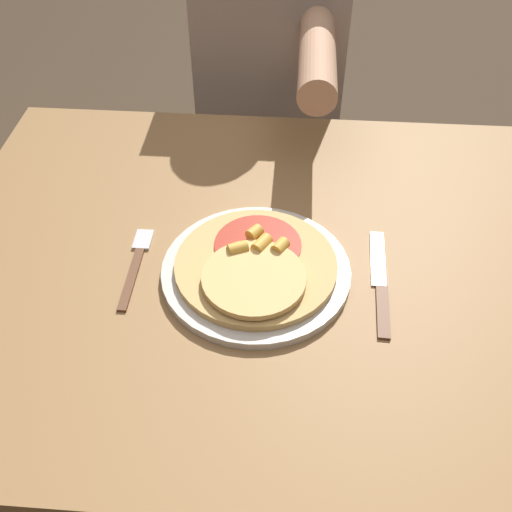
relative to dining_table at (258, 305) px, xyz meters
name	(u,v)px	position (x,y,z in m)	size (l,w,h in m)	color
ground_plane	(257,469)	(0.00, 0.00, -0.62)	(8.00, 8.00, 0.00)	#423323
dining_table	(258,305)	(0.00, 0.00, 0.00)	(1.04, 0.83, 0.73)	olive
plate	(256,271)	(0.00, -0.04, 0.13)	(0.29, 0.29, 0.01)	beige
pizza	(256,266)	(0.00, -0.04, 0.14)	(0.25, 0.25, 0.04)	tan
fork	(136,262)	(-0.19, -0.03, 0.12)	(0.03, 0.18, 0.00)	brown
knife	(380,283)	(0.19, -0.05, 0.12)	(0.03, 0.22, 0.00)	brown
person_diner	(271,84)	(-0.01, 0.64, 0.07)	(0.33, 0.52, 1.19)	#2D2D38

